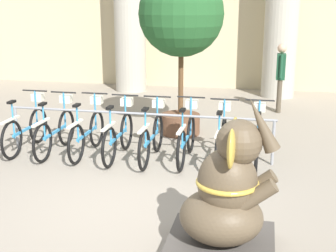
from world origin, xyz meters
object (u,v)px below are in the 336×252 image
Objects in this scene: bicycle_4 at (152,136)px; bicycle_5 at (187,137)px; bicycle_1 at (56,130)px; bicycle_6 at (221,140)px; bicycle_2 at (88,132)px; elephant_statue at (226,204)px; person_pedestrian at (281,72)px; potted_tree at (181,20)px; bicycle_3 at (119,134)px; bicycle_7 at (257,142)px; bicycle_0 at (26,128)px.

bicycle_5 is at bearing 7.08° from bicycle_4.
bicycle_5 is (2.32, 0.06, 0.00)m from bicycle_1.
bicycle_4 is at bearing -179.30° from bicycle_6.
bicycle_5 is (0.58, 0.07, 0.00)m from bicycle_4.
bicycle_1 and bicycle_4 have the same top height.
elephant_statue is (2.64, -2.87, 0.19)m from bicycle_2.
elephant_statue is 6.80m from person_pedestrian.
bicycle_4 is at bearing -96.53° from potted_tree.
bicycle_3 is 2.32m from bicycle_7.
elephant_statue is (3.80, -2.87, 0.19)m from bicycle_0.
bicycle_4 is at bearing -172.92° from bicycle_5.
elephant_statue reaches higher than bicycle_5.
bicycle_6 is (2.32, -0.03, 0.00)m from bicycle_2.
bicycle_1 is 0.93× the size of elephant_statue.
bicycle_3 is at bearing -179.69° from bicycle_6.
bicycle_7 is 2.87m from potted_tree.
potted_tree is (-1.96, -2.30, 1.27)m from person_pedestrian.
potted_tree is (0.19, 1.64, 1.83)m from bicycle_4.
bicycle_0 and bicycle_7 have the same top height.
person_pedestrian is at bearing 49.62° from bicycle_2.
bicycle_0 is at bearing -138.99° from person_pedestrian.
bicycle_0 is at bearing 178.69° from bicycle_4.
bicycle_5 is (1.74, 0.02, 0.00)m from bicycle_2.
bicycle_2 is 1.16m from bicycle_4.
bicycle_3 is at bearing -176.68° from bicycle_5.
bicycle_2 is 3.90m from elephant_statue.
bicycle_1 is 1.00× the size of bicycle_2.
person_pedestrian is at bearing 41.01° from bicycle_0.
bicycle_3 is 1.00× the size of bicycle_5.
potted_tree reaches higher than bicycle_4.
potted_tree is at bearing 106.15° from elephant_statue.
bicycle_7 is 0.93× the size of elephant_statue.
elephant_statue is at bearing -73.85° from potted_tree.
potted_tree is (1.35, 1.59, 1.83)m from bicycle_2.
bicycle_4 and bicycle_5 have the same top height.
bicycle_0 and bicycle_5 have the same top height.
bicycle_6 is at bearing -59.11° from potted_tree.
bicycle_6 is 0.93× the size of elephant_statue.
bicycle_1 is 2.32m from bicycle_5.
person_pedestrian reaches higher than bicycle_6.
bicycle_5 is (2.90, 0.02, 0.00)m from bicycle_0.
bicycle_0 is 1.00× the size of bicycle_1.
person_pedestrian is at bearing 83.94° from bicycle_7.
bicycle_3 is at bearing -0.56° from bicycle_1.
bicycle_0 is at bearing -147.68° from potted_tree.
bicycle_5 is at bearing 174.30° from bicycle_6.
bicycle_1 is 2.90m from bicycle_6.
bicycle_2 and bicycle_6 have the same top height.
bicycle_0 is 2.90m from bicycle_5.
elephant_statue is at bearing -37.12° from bicycle_0.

